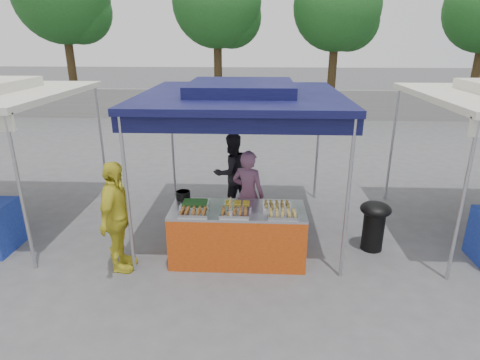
{
  "coord_description": "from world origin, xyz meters",
  "views": [
    {
      "loc": [
        0.3,
        -5.52,
        3.26
      ],
      "look_at": [
        0.0,
        0.6,
        1.05
      ],
      "focal_mm": 30.0,
      "sensor_mm": 36.0,
      "label": 1
    }
  ],
  "objects_px": {
    "vendor_woman": "(248,195)",
    "customer_person": "(117,218)",
    "vendor_table": "(238,234)",
    "helper_man": "(232,173)",
    "wok_burner": "(374,222)",
    "cooking_pot": "(183,195)"
  },
  "relations": [
    {
      "from": "vendor_woman",
      "to": "customer_person",
      "type": "relative_size",
      "value": 0.93
    },
    {
      "from": "vendor_table",
      "to": "customer_person",
      "type": "distance_m",
      "value": 1.79
    },
    {
      "from": "vendor_table",
      "to": "helper_man",
      "type": "relative_size",
      "value": 1.31
    },
    {
      "from": "vendor_table",
      "to": "vendor_woman",
      "type": "relative_size",
      "value": 1.31
    },
    {
      "from": "vendor_table",
      "to": "wok_burner",
      "type": "bearing_deg",
      "value": 11.22
    },
    {
      "from": "cooking_pot",
      "to": "helper_man",
      "type": "xyz_separation_m",
      "value": [
        0.65,
        1.57,
        -0.15
      ]
    },
    {
      "from": "wok_burner",
      "to": "vendor_woman",
      "type": "xyz_separation_m",
      "value": [
        -2.02,
        0.34,
        0.28
      ]
    },
    {
      "from": "vendor_table",
      "to": "wok_burner",
      "type": "height_order",
      "value": "vendor_table"
    },
    {
      "from": "cooking_pot",
      "to": "helper_man",
      "type": "bearing_deg",
      "value": 67.52
    },
    {
      "from": "wok_burner",
      "to": "helper_man",
      "type": "height_order",
      "value": "helper_man"
    },
    {
      "from": "cooking_pot",
      "to": "vendor_woman",
      "type": "bearing_deg",
      "value": 23.58
    },
    {
      "from": "cooking_pot",
      "to": "wok_burner",
      "type": "distance_m",
      "value": 3.05
    },
    {
      "from": "cooking_pot",
      "to": "vendor_table",
      "type": "bearing_deg",
      "value": -20.8
    },
    {
      "from": "cooking_pot",
      "to": "vendor_woman",
      "type": "relative_size",
      "value": 0.14
    },
    {
      "from": "cooking_pot",
      "to": "vendor_woman",
      "type": "distance_m",
      "value": 1.1
    },
    {
      "from": "cooking_pot",
      "to": "customer_person",
      "type": "bearing_deg",
      "value": -141.36
    },
    {
      "from": "customer_person",
      "to": "vendor_woman",
      "type": "bearing_deg",
      "value": -57.95
    },
    {
      "from": "vendor_woman",
      "to": "helper_man",
      "type": "relative_size",
      "value": 1.0
    },
    {
      "from": "helper_man",
      "to": "customer_person",
      "type": "relative_size",
      "value": 0.93
    },
    {
      "from": "vendor_table",
      "to": "helper_man",
      "type": "distance_m",
      "value": 1.95
    },
    {
      "from": "vendor_table",
      "to": "helper_man",
      "type": "xyz_separation_m",
      "value": [
        -0.22,
        1.9,
        0.34
      ]
    },
    {
      "from": "helper_man",
      "to": "customer_person",
      "type": "xyz_separation_m",
      "value": [
        -1.49,
        -2.24,
        0.06
      ]
    }
  ]
}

